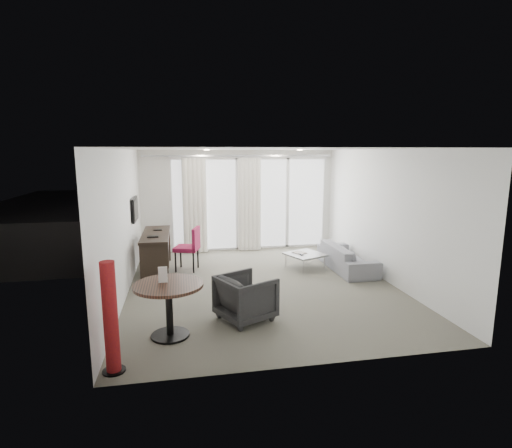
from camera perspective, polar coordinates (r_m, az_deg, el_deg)
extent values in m
cube|color=#5F5C4F|center=(7.83, 0.83, -8.73)|extent=(5.00, 6.00, 0.00)
cube|color=white|center=(7.40, 0.88, 10.67)|extent=(5.00, 6.00, 0.00)
cube|color=silver|center=(7.42, -18.41, 0.06)|extent=(0.00, 6.00, 2.60)
cube|color=silver|center=(8.36, 17.88, 1.19)|extent=(0.00, 6.00, 2.60)
cube|color=silver|center=(4.67, 8.27, -5.38)|extent=(5.00, 0.00, 2.60)
cylinder|color=#FFE0B2|center=(8.87, -7.05, 10.48)|extent=(0.12, 0.12, 0.02)
cylinder|color=#FFE0B2|center=(9.24, 6.27, 10.48)|extent=(0.12, 0.12, 0.02)
cylinder|color=maroon|center=(5.00, -20.07, -12.49)|extent=(0.31, 0.31, 1.34)
imported|color=#272727|center=(6.22, -1.47, -10.45)|extent=(1.02, 1.01, 0.70)
imported|color=gray|center=(9.01, 12.86, -4.62)|extent=(0.73, 1.86, 0.54)
cube|color=#4D4D50|center=(12.17, -2.03, -2.09)|extent=(5.60, 3.00, 0.12)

